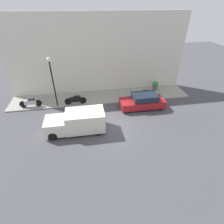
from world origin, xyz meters
name	(u,v)px	position (x,y,z in m)	size (l,w,h in m)	color
ground_plane	(110,127)	(0.00, 0.00, 0.00)	(60.00, 60.00, 0.00)	#47474C
sidewalk	(102,97)	(5.28, 0.00, 0.05)	(3.02, 18.31, 0.11)	gray
building_facade	(99,55)	(6.94, 0.00, 3.96)	(0.30, 18.31, 7.91)	silver
parked_car	(143,101)	(2.57, -3.56, 0.67)	(1.76, 4.14, 1.38)	maroon
delivery_van	(76,122)	(0.02, 2.56, 0.86)	(1.83, 4.46, 1.69)	silver
scooter_silver	(31,102)	(4.29, 6.86, 0.56)	(0.30, 2.02, 0.83)	#B7B7BF
motorcycle_red	(144,94)	(4.33, -4.32, 0.54)	(0.30, 1.81, 0.78)	#B21E1E
motorcycle_black	(76,100)	(4.13, 2.68, 0.57)	(0.30, 2.08, 0.84)	black
streetlamp	(51,73)	(4.11, 4.44, 3.33)	(0.38, 0.38, 4.62)	black
potted_plant	(155,85)	(5.91, -6.12, 0.64)	(0.66, 0.66, 1.00)	slate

